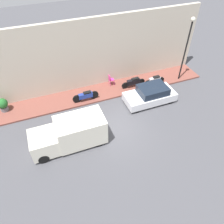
# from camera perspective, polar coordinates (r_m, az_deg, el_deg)

# --- Properties ---
(ground_plane) EXTENTS (60.00, 60.00, 0.00)m
(ground_plane) POSITION_cam_1_polar(r_m,az_deg,el_deg) (15.00, 0.29, -4.65)
(ground_plane) COLOR #47474C
(sidewalk) EXTENTS (2.21, 19.11, 0.13)m
(sidewalk) POSITION_cam_1_polar(r_m,az_deg,el_deg) (17.92, -4.65, 4.83)
(sidewalk) COLOR brown
(sidewalk) RESTS_ON ground_plane
(building_facade) EXTENTS (0.30, 19.11, 5.67)m
(building_facade) POSITION_cam_1_polar(r_m,az_deg,el_deg) (17.43, -6.47, 14.40)
(building_facade) COLOR beige
(building_facade) RESTS_ON ground_plane
(parked_car) EXTENTS (1.80, 3.90, 1.36)m
(parked_car) POSITION_cam_1_polar(r_m,az_deg,el_deg) (17.04, 10.00, 4.46)
(parked_car) COLOR silver
(parked_car) RESTS_ON ground_plane
(delivery_van) EXTENTS (1.83, 4.58, 1.92)m
(delivery_van) POSITION_cam_1_polar(r_m,az_deg,el_deg) (13.73, -11.01, -5.54)
(delivery_van) COLOR silver
(delivery_van) RESTS_ON ground_plane
(motorcycle_blue) EXTENTS (0.30, 2.05, 0.78)m
(motorcycle_blue) POSITION_cam_1_polar(r_m,az_deg,el_deg) (16.94, -6.86, 4.23)
(motorcycle_blue) COLOR navy
(motorcycle_blue) RESTS_ON sidewalk
(scooter_silver) EXTENTS (0.30, 1.84, 0.76)m
(scooter_silver) POSITION_cam_1_polar(r_m,az_deg,el_deg) (18.92, 11.08, 8.18)
(scooter_silver) COLOR #B7B7BF
(scooter_silver) RESTS_ON sidewalk
(motorcycle_black) EXTENTS (0.30, 2.08, 0.79)m
(motorcycle_black) POSITION_cam_1_polar(r_m,az_deg,el_deg) (18.38, 5.66, 7.78)
(motorcycle_black) COLOR black
(motorcycle_black) RESTS_ON sidewalk
(streetlamp) EXTENTS (0.33, 0.33, 5.29)m
(streetlamp) POSITION_cam_1_polar(r_m,az_deg,el_deg) (18.78, 19.12, 16.93)
(streetlamp) COLOR black
(streetlamp) RESTS_ON sidewalk
(potted_plant) EXTENTS (0.74, 0.74, 1.04)m
(potted_plant) POSITION_cam_1_polar(r_m,az_deg,el_deg) (17.72, -26.64, 1.76)
(potted_plant) COLOR slate
(potted_plant) RESTS_ON sidewalk
(cafe_chair) EXTENTS (0.40, 0.40, 0.92)m
(cafe_chair) POSITION_cam_1_polar(r_m,az_deg,el_deg) (18.43, -0.35, 8.55)
(cafe_chair) COLOR #D8338C
(cafe_chair) RESTS_ON sidewalk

